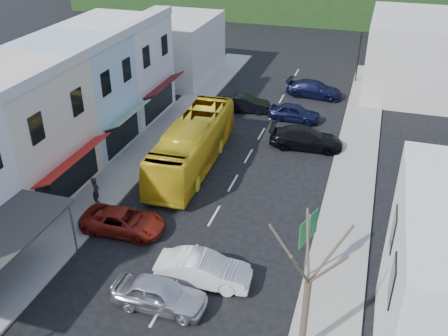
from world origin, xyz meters
TOP-DOWN VIEW (x-y plane):
  - ground at (0.00, 0.00)m, footprint 120.00×120.00m
  - sidewalk_left at (-7.50, 10.00)m, footprint 3.00×52.00m
  - sidewalk_right at (7.50, 10.00)m, footprint 3.00×52.00m
  - shopfront_row at (-12.49, 5.00)m, footprint 8.25×30.00m
  - distant_block_left at (-12.00, 27.00)m, footprint 8.00×10.00m
  - distant_block_right at (11.00, 30.00)m, footprint 8.00×12.00m
  - bus at (-3.33, 9.45)m, footprint 2.92×11.68m
  - car_silver at (-0.06, -3.75)m, footprint 4.41×1.83m
  - car_white at (1.31, -1.60)m, footprint 4.54×2.18m
  - car_red at (-4.42, 1.05)m, footprint 4.68×2.09m
  - car_black_near at (3.74, 14.59)m, footprint 4.62×2.16m
  - car_navy_mid at (2.01, 19.34)m, footprint 4.51×2.08m
  - car_black_far at (-2.51, 20.05)m, footprint 4.59×2.34m
  - car_navy_far at (2.77, 25.41)m, footprint 4.64×2.21m
  - pedestrian_left at (-7.16, 2.91)m, footprint 0.60×0.71m
  - direction_sign at (6.01, 0.04)m, footprint 1.27×1.88m
  - street_tree at (6.64, -4.41)m, footprint 3.94×3.94m
  - traffic_signal at (6.18, 30.67)m, footprint 0.78×1.15m

SIDE VIEW (x-z plane):
  - ground at x=0.00m, z-range 0.00..0.00m
  - sidewalk_left at x=-7.50m, z-range 0.00..0.15m
  - sidewalk_right at x=7.50m, z-range 0.00..0.15m
  - car_silver at x=-0.06m, z-range 0.00..1.40m
  - car_white at x=1.31m, z-range 0.00..1.40m
  - car_red at x=-4.42m, z-range 0.00..1.40m
  - car_black_near at x=3.74m, z-range 0.00..1.40m
  - car_navy_mid at x=2.01m, z-range 0.00..1.40m
  - car_black_far at x=-2.51m, z-range 0.00..1.40m
  - car_navy_far at x=2.77m, z-range 0.00..1.40m
  - pedestrian_left at x=-7.16m, z-range 0.15..1.85m
  - bus at x=-3.33m, z-range 0.00..3.10m
  - direction_sign at x=6.01m, z-range 0.00..3.90m
  - traffic_signal at x=6.18m, z-range 0.00..5.04m
  - distant_block_left at x=-12.00m, z-range 0.00..6.00m
  - distant_block_right at x=11.00m, z-range 0.00..7.00m
  - street_tree at x=6.64m, z-range 0.00..7.67m
  - shopfront_row at x=-12.49m, z-range 0.00..8.00m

